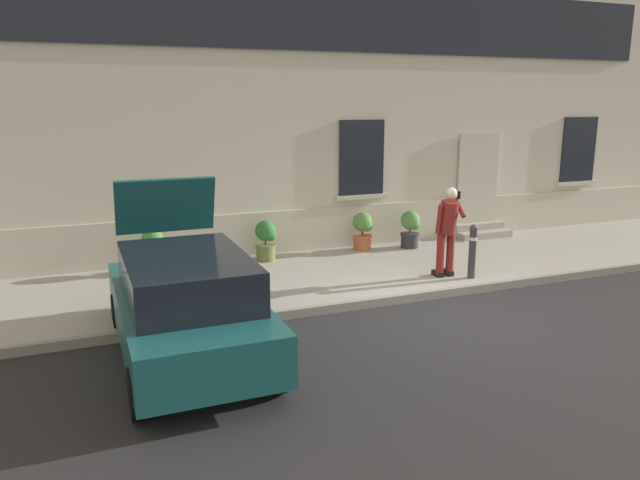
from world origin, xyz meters
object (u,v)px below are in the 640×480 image
object	(u,v)px
bollard_near_person	(473,249)
planter_terracotta	(363,230)
hatchback_car_teal	(186,304)
planter_olive	(266,239)
planter_cream	(153,249)
planter_charcoal	(410,228)
person_on_phone	(448,226)

from	to	relation	value
bollard_near_person	planter_terracotta	size ratio (longest dim) A/B	1.22
hatchback_car_teal	planter_olive	distance (m)	4.76
planter_olive	planter_terracotta	distance (m)	2.32
planter_cream	planter_olive	distance (m)	2.32
hatchback_car_teal	planter_charcoal	world-z (taller)	hatchback_car_teal
person_on_phone	planter_cream	distance (m)	5.75
hatchback_car_teal	planter_cream	xyz separation A→B (m)	(0.04, 4.13, -0.19)
planter_terracotta	planter_charcoal	xyz separation A→B (m)	(1.11, -0.22, 0.00)
person_on_phone	planter_charcoal	size ratio (longest dim) A/B	2.03
planter_cream	planter_charcoal	world-z (taller)	same
bollard_near_person	planter_charcoal	world-z (taller)	bollard_near_person
hatchback_car_teal	planter_charcoal	xyz separation A→B (m)	(5.78, 4.00, -0.19)
planter_olive	person_on_phone	bearing A→B (deg)	-41.09
bollard_near_person	planter_terracotta	bearing A→B (deg)	108.60
planter_olive	planter_terracotta	bearing A→B (deg)	2.32
planter_olive	planter_terracotta	world-z (taller)	same
bollard_near_person	planter_charcoal	size ratio (longest dim) A/B	1.22
bollard_near_person	planter_charcoal	bearing A→B (deg)	86.52
hatchback_car_teal	planter_terracotta	bearing A→B (deg)	42.09
planter_cream	planter_charcoal	size ratio (longest dim) A/B	1.00
planter_cream	planter_terracotta	distance (m)	4.63
planter_cream	planter_charcoal	distance (m)	5.74
hatchback_car_teal	planter_olive	bearing A→B (deg)	60.25
person_on_phone	planter_charcoal	xyz separation A→B (m)	(0.58, 2.35, -0.55)
planter_terracotta	planter_cream	bearing A→B (deg)	-178.81
planter_olive	planter_terracotta	size ratio (longest dim) A/B	1.00
planter_terracotta	planter_charcoal	distance (m)	1.13
person_on_phone	planter_terracotta	size ratio (longest dim) A/B	2.03
person_on_phone	bollard_near_person	bearing A→B (deg)	-41.20
planter_cream	planter_olive	xyz separation A→B (m)	(2.32, 0.00, 0.00)
planter_charcoal	bollard_near_person	bearing A→B (deg)	-93.48
planter_terracotta	planter_olive	bearing A→B (deg)	-177.68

